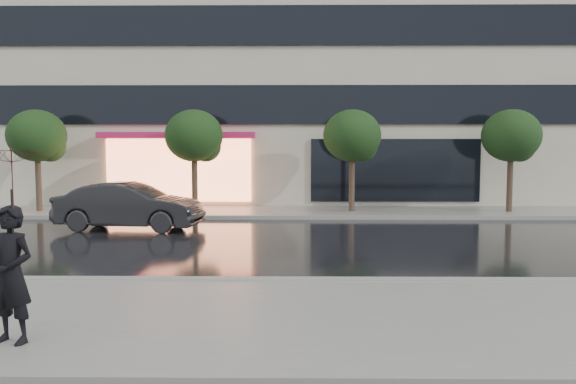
{
  "coord_description": "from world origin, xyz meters",
  "views": [
    {
      "loc": [
        0.81,
        -11.33,
        2.61
      ],
      "look_at": [
        0.64,
        3.36,
        1.4
      ],
      "focal_mm": 35.0,
      "sensor_mm": 36.0,
      "label": 1
    }
  ],
  "objects": [
    {
      "name": "tree_far_east",
      "position": [
        9.06,
        10.03,
        2.92
      ],
      "size": [
        2.2,
        2.2,
        3.99
      ],
      "color": "#33261C",
      "rests_on": "ground"
    },
    {
      "name": "tree_mid_west",
      "position": [
        -2.94,
        10.03,
        2.92
      ],
      "size": [
        2.2,
        2.2,
        3.99
      ],
      "color": "#33261C",
      "rests_on": "ground"
    },
    {
      "name": "tree_far_west",
      "position": [
        -8.94,
        10.03,
        2.92
      ],
      "size": [
        2.2,
        2.2,
        3.99
      ],
      "color": "#33261C",
      "rests_on": "ground"
    },
    {
      "name": "sidewalk_near",
      "position": [
        0.0,
        -3.25,
        0.06
      ],
      "size": [
        60.0,
        4.5,
        0.12
      ],
      "primitive_type": "cube",
      "color": "slate",
      "rests_on": "ground"
    },
    {
      "name": "tree_mid_east",
      "position": [
        3.06,
        10.03,
        2.92
      ],
      "size": [
        2.2,
        2.2,
        3.99
      ],
      "color": "#33261C",
      "rests_on": "ground"
    },
    {
      "name": "sidewalk_far",
      "position": [
        0.0,
        10.25,
        0.06
      ],
      "size": [
        60.0,
        3.5,
        0.12
      ],
      "primitive_type": "cube",
      "color": "slate",
      "rests_on": "ground"
    },
    {
      "name": "office_building",
      "position": [
        -0.0,
        17.97,
        9.0
      ],
      "size": [
        30.0,
        12.76,
        18.0
      ],
      "color": "beige",
      "rests_on": "ground"
    },
    {
      "name": "curb_near",
      "position": [
        0.0,
        -1.0,
        0.07
      ],
      "size": [
        60.0,
        0.25,
        0.14
      ],
      "primitive_type": "cube",
      "color": "gray",
      "rests_on": "ground"
    },
    {
      "name": "parked_car",
      "position": [
        -4.34,
        6.0,
        0.74
      ],
      "size": [
        4.62,
        2.04,
        1.47
      ],
      "primitive_type": "imported",
      "rotation": [
        0.0,
        0.0,
        1.46
      ],
      "color": "black",
      "rests_on": "ground"
    },
    {
      "name": "curb_far",
      "position": [
        0.0,
        8.5,
        0.07
      ],
      "size": [
        60.0,
        0.25,
        0.14
      ],
      "primitive_type": "cube",
      "color": "gray",
      "rests_on": "ground"
    },
    {
      "name": "pedestrian_with_umbrella",
      "position": [
        -2.72,
        -4.44,
        1.76
      ],
      "size": [
        1.26,
        1.27,
        2.49
      ],
      "rotation": [
        0.0,
        0.0,
        -0.3
      ],
      "color": "black",
      "rests_on": "sidewalk_near"
    },
    {
      "name": "ground",
      "position": [
        0.0,
        0.0,
        0.0
      ],
      "size": [
        120.0,
        120.0,
        0.0
      ],
      "primitive_type": "plane",
      "color": "black",
      "rests_on": "ground"
    }
  ]
}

